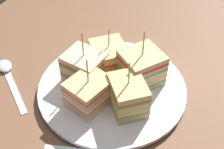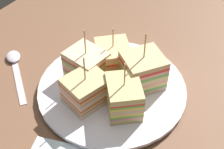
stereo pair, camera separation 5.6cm
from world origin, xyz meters
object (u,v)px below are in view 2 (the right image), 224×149
object	(u,v)px
sandwich_wedge_3	(86,90)
sandwich_wedge_2	(86,65)
plate	(112,88)
sandwich_wedge_1	(113,57)
sandwich_wedge_0	(142,71)
spoon	(14,63)
sandwich_wedge_4	(124,97)

from	to	relation	value
sandwich_wedge_3	sandwich_wedge_2	bearing A→B (deg)	51.97
plate	sandwich_wedge_1	xyz separation A→B (cm)	(4.72, 2.79, 2.97)
sandwich_wedge_0	sandwich_wedge_1	distance (cm)	7.00
sandwich_wedge_2	sandwich_wedge_0	bearing A→B (deg)	29.35
sandwich_wedge_1	sandwich_wedge_3	size ratio (longest dim) A/B	0.94
plate	sandwich_wedge_3	world-z (taller)	sandwich_wedge_3
sandwich_wedge_0	sandwich_wedge_1	xyz separation A→B (cm)	(1.06, 6.89, -0.66)
sandwich_wedge_3	sandwich_wedge_1	bearing A→B (deg)	21.60
sandwich_wedge_2	spoon	xyz separation A→B (cm)	(-4.10, 15.20, -3.59)
sandwich_wedge_0	plate	bearing A→B (deg)	-12.19
plate	sandwich_wedge_3	bearing A→B (deg)	160.24
sandwich_wedge_0	sandwich_wedge_2	world-z (taller)	sandwich_wedge_0
sandwich_wedge_0	sandwich_wedge_4	size ratio (longest dim) A/B	1.11
sandwich_wedge_0	spoon	bearing A→B (deg)	-36.30
sandwich_wedge_1	plate	bearing A→B (deg)	-12.52
sandwich_wedge_2	spoon	world-z (taller)	sandwich_wedge_2
sandwich_wedge_0	spoon	xyz separation A→B (cm)	(-7.89, 24.78, -4.00)
sandwich_wedge_1	spoon	bearing A→B (deg)	-106.54
sandwich_wedge_1	sandwich_wedge_2	distance (cm)	5.55
sandwich_wedge_3	sandwich_wedge_4	distance (cm)	6.54
sandwich_wedge_3	sandwich_wedge_4	xyz separation A→B (cm)	(1.89, -6.25, 0.26)
sandwich_wedge_4	spoon	size ratio (longest dim) A/B	0.75
plate	sandwich_wedge_4	distance (cm)	6.43
sandwich_wedge_0	sandwich_wedge_4	xyz separation A→B (cm)	(-6.94, -0.30, -0.27)
sandwich_wedge_4	spoon	distance (cm)	25.38
sandwich_wedge_1	sandwich_wedge_4	world-z (taller)	sandwich_wedge_4
sandwich_wedge_0	sandwich_wedge_2	xyz separation A→B (cm)	(-3.79, 9.58, -0.41)
sandwich_wedge_1	sandwich_wedge_4	size ratio (longest dim) A/B	0.92
sandwich_wedge_4	sandwich_wedge_3	bearing A→B (deg)	66.22
plate	sandwich_wedge_1	bearing A→B (deg)	30.59
sandwich_wedge_0	sandwich_wedge_1	size ratio (longest dim) A/B	1.21
plate	sandwich_wedge_3	xyz separation A→B (cm)	(-5.16, 1.85, 3.10)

